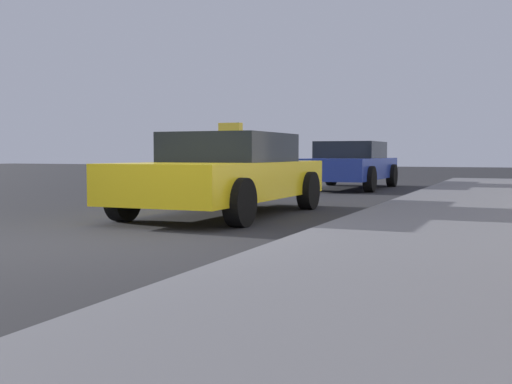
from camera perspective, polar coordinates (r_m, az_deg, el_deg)
The scene contains 4 objects.
ground_plane at distance 6.96m, azimuth -13.36°, elevation -4.45°, with size 80.00×80.00×0.00m, color #232326.
sidewalk at distance 5.62m, azimuth 21.83°, elevation -5.73°, with size 4.00×32.00×0.15m, color #5B5B60.
car_yellow at distance 9.83m, azimuth -2.73°, elevation 1.73°, with size 2.02×4.40×1.43m.
car_blue at distance 17.33m, azimuth 8.41°, elevation 2.46°, with size 2.01×4.42×1.27m.
Camera 1 is at (4.09, -5.55, 0.95)m, focal length 44.38 mm.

